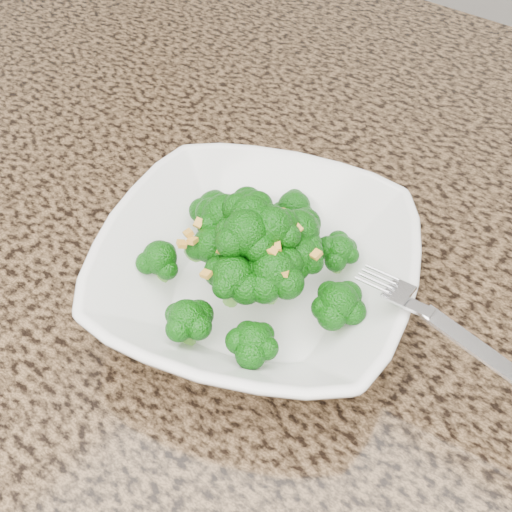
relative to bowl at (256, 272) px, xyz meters
The scene contains 6 objects.
cabinet 0.50m from the bowl, 118.57° to the left, with size 1.55×0.95×0.87m, color #321F14.
granite_counter 0.09m from the bowl, 118.57° to the left, with size 1.64×1.04×0.03m, color brown.
bowl is the anchor object (origin of this frame).
broccoli_pile 0.06m from the bowl, behind, with size 0.22×0.22×0.06m, color #0E590A, non-canonical shape.
garlic_topping 0.10m from the bowl, ahead, with size 0.13×0.13×0.01m, color gold, non-canonical shape.
fork 0.14m from the bowl, ahead, with size 0.18×0.03×0.01m, color silver, non-canonical shape.
Camera 1 is at (0.25, -0.04, 1.32)m, focal length 45.00 mm.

